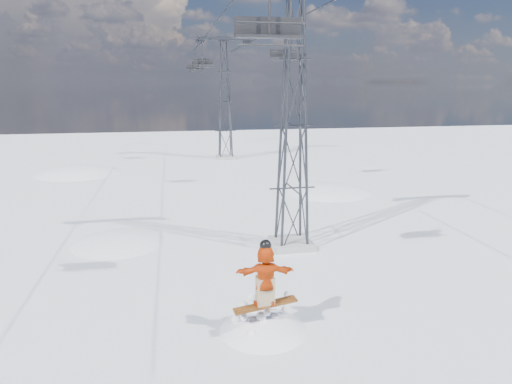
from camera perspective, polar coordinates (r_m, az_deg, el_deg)
ground at (r=13.93m, az=9.94°, el=-18.30°), size 120.00×120.00×0.00m
snow_terrain at (r=36.42m, az=-10.27°, el=-14.31°), size 39.00×37.00×22.00m
lift_tower_near at (r=19.80m, az=4.70°, el=8.19°), size 5.20×1.80×11.43m
lift_tower_far at (r=44.37m, az=-3.91°, el=11.15°), size 5.20×1.80×11.43m
haul_cables at (r=31.16m, az=-0.98°, el=20.08°), size 4.46×51.00×0.06m
snowboarder_jump at (r=15.30m, az=0.89°, el=-22.09°), size 4.40×4.40×6.93m
lift_chair_near at (r=14.29m, az=1.63°, el=19.67°), size 2.04×0.59×2.53m
lift_chair_mid at (r=30.68m, az=3.53°, el=16.80°), size 1.81×0.52×2.24m
lift_chair_far at (r=41.76m, az=-6.71°, el=15.79°), size 1.86×0.54×2.31m
lift_chair_extra at (r=53.07m, az=-7.59°, el=15.18°), size 1.95×0.56×2.41m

